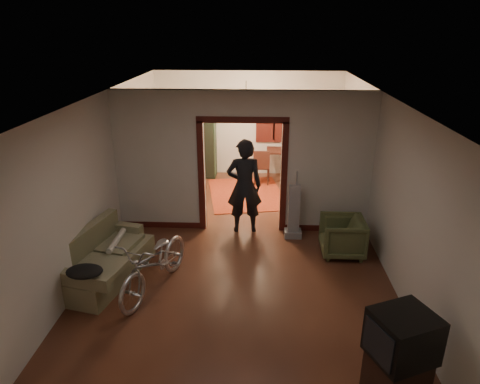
# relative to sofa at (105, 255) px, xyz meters

# --- Properties ---
(floor) EXTENTS (5.00, 8.50, 0.01)m
(floor) POSITION_rel_sofa_xyz_m (2.15, 1.22, -0.42)
(floor) COLOR #3D1D13
(floor) RESTS_ON ground
(ceiling) EXTENTS (5.00, 8.50, 0.01)m
(ceiling) POSITION_rel_sofa_xyz_m (2.15, 1.22, 2.38)
(ceiling) COLOR white
(ceiling) RESTS_ON floor
(wall_back) EXTENTS (5.00, 0.02, 2.80)m
(wall_back) POSITION_rel_sofa_xyz_m (2.15, 5.47, 0.98)
(wall_back) COLOR beige
(wall_back) RESTS_ON floor
(wall_left) EXTENTS (0.02, 8.50, 2.80)m
(wall_left) POSITION_rel_sofa_xyz_m (-0.35, 1.22, 0.98)
(wall_left) COLOR beige
(wall_left) RESTS_ON floor
(wall_right) EXTENTS (0.02, 8.50, 2.80)m
(wall_right) POSITION_rel_sofa_xyz_m (4.65, 1.22, 0.98)
(wall_right) COLOR beige
(wall_right) RESTS_ON floor
(partition_wall) EXTENTS (5.00, 0.14, 2.80)m
(partition_wall) POSITION_rel_sofa_xyz_m (2.15, 1.97, 0.98)
(partition_wall) COLOR beige
(partition_wall) RESTS_ON floor
(door_casing) EXTENTS (1.74, 0.20, 2.32)m
(door_casing) POSITION_rel_sofa_xyz_m (2.15, 1.97, 0.68)
(door_casing) COLOR #3D110E
(door_casing) RESTS_ON floor
(far_window) EXTENTS (0.98, 0.06, 1.28)m
(far_window) POSITION_rel_sofa_xyz_m (2.85, 5.43, 1.13)
(far_window) COLOR black
(far_window) RESTS_ON wall_back
(chandelier) EXTENTS (0.24, 0.24, 0.24)m
(chandelier) POSITION_rel_sofa_xyz_m (2.15, 3.72, 1.93)
(chandelier) COLOR #FFE0A5
(chandelier) RESTS_ON ceiling
(light_switch) EXTENTS (0.08, 0.01, 0.12)m
(light_switch) POSITION_rel_sofa_xyz_m (3.20, 1.90, 0.83)
(light_switch) COLOR silver
(light_switch) RESTS_ON partition_wall
(sofa) EXTENTS (1.22, 1.98, 0.85)m
(sofa) POSITION_rel_sofa_xyz_m (0.00, 0.00, 0.00)
(sofa) COLOR #6C6B48
(sofa) RESTS_ON floor
(rolled_paper) EXTENTS (0.10, 0.78, 0.10)m
(rolled_paper) POSITION_rel_sofa_xyz_m (0.10, 0.30, 0.11)
(rolled_paper) COLOR beige
(rolled_paper) RESTS_ON sofa
(jacket) EXTENTS (0.52, 0.39, 0.15)m
(jacket) POSITION_rel_sofa_xyz_m (0.05, -0.91, 0.26)
(jacket) COLOR black
(jacket) RESTS_ON sofa
(bicycle) EXTENTS (1.18, 1.95, 0.97)m
(bicycle) POSITION_rel_sofa_xyz_m (0.89, -0.30, 0.06)
(bicycle) COLOR silver
(bicycle) RESTS_ON floor
(armchair) EXTENTS (0.77, 0.75, 0.70)m
(armchair) POSITION_rel_sofa_xyz_m (3.99, 0.99, -0.07)
(armchair) COLOR #49522E
(armchair) RESTS_ON floor
(tv_stand) EXTENTS (0.71, 0.69, 0.51)m
(tv_stand) POSITION_rel_sofa_xyz_m (4.04, -2.21, -0.17)
(tv_stand) COLOR black
(tv_stand) RESTS_ON floor
(crt_tv) EXTENTS (0.80, 0.77, 0.54)m
(crt_tv) POSITION_rel_sofa_xyz_m (4.04, -2.21, 0.39)
(crt_tv) COLOR black
(crt_tv) RESTS_ON tv_stand
(vacuum) EXTENTS (0.39, 0.35, 1.08)m
(vacuum) POSITION_rel_sofa_xyz_m (3.16, 1.62, 0.11)
(vacuum) COLOR gray
(vacuum) RESTS_ON floor
(person) EXTENTS (0.74, 0.52, 1.91)m
(person) POSITION_rel_sofa_xyz_m (2.19, 1.86, 0.53)
(person) COLOR black
(person) RESTS_ON floor
(oriental_rug) EXTENTS (2.11, 2.55, 0.02)m
(oriental_rug) POSITION_rel_sofa_xyz_m (2.16, 3.85, -0.42)
(oriental_rug) COLOR maroon
(oriental_rug) RESTS_ON floor
(locker) EXTENTS (0.94, 0.53, 1.87)m
(locker) POSITION_rel_sofa_xyz_m (0.82, 5.18, 0.51)
(locker) COLOR #1C2F1E
(locker) RESTS_ON floor
(globe) EXTENTS (0.27, 0.27, 0.27)m
(globe) POSITION_rel_sofa_xyz_m (0.82, 5.18, 1.52)
(globe) COLOR #1E5972
(globe) RESTS_ON locker
(desk) EXTENTS (1.15, 0.70, 0.82)m
(desk) POSITION_rel_sofa_xyz_m (3.22, 4.97, -0.02)
(desk) COLOR black
(desk) RESTS_ON floor
(desk_chair) EXTENTS (0.43, 0.43, 0.93)m
(desk_chair) POSITION_rel_sofa_xyz_m (2.53, 4.63, 0.04)
(desk_chair) COLOR black
(desk_chair) RESTS_ON floor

